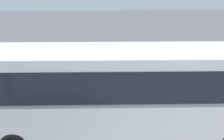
# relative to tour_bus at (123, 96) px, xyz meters

# --- Properties ---
(ground_plane) EXTENTS (80.00, 80.00, 0.00)m
(ground_plane) POSITION_rel_tour_bus_xyz_m (-1.54, -4.85, -1.64)
(ground_plane) COLOR #4C4C51
(tour_bus) EXTENTS (10.00, 3.11, 3.25)m
(tour_bus) POSITION_rel_tour_bus_xyz_m (0.00, 0.00, 0.00)
(tour_bus) COLOR silver
(tour_bus) RESTS_ON ground_plane
(spectator_far_left) EXTENTS (0.58, 0.38, 1.78)m
(spectator_far_left) POSITION_rel_tour_bus_xyz_m (-1.07, -3.12, -0.58)
(spectator_far_left) COLOR #473823
(spectator_far_left) RESTS_ON ground_plane
(spectator_left) EXTENTS (0.58, 0.34, 1.67)m
(spectator_left) POSITION_rel_tour_bus_xyz_m (-0.04, -2.92, -0.66)
(spectator_left) COLOR black
(spectator_left) RESTS_ON ground_plane
(spectator_centre) EXTENTS (0.58, 0.36, 1.70)m
(spectator_centre) POSITION_rel_tour_bus_xyz_m (1.13, -2.86, -0.63)
(spectator_centre) COLOR black
(spectator_centre) RESTS_ON ground_plane
(spectator_right) EXTENTS (0.57, 0.39, 1.80)m
(spectator_right) POSITION_rel_tour_bus_xyz_m (1.88, -3.10, -0.57)
(spectator_right) COLOR #473823
(spectator_right) RESTS_ON ground_plane
(parked_motorcycle_silver) EXTENTS (2.04, 0.63, 0.99)m
(parked_motorcycle_silver) POSITION_rel_tour_bus_xyz_m (-0.57, -2.36, -1.16)
(parked_motorcycle_silver) COLOR black
(parked_motorcycle_silver) RESTS_ON ground_plane
(stunt_motorcycle) EXTENTS (1.96, 1.04, 1.56)m
(stunt_motorcycle) POSITION_rel_tour_bus_xyz_m (-0.23, -6.74, -0.68)
(stunt_motorcycle) COLOR black
(stunt_motorcycle) RESTS_ON ground_plane
(bay_line_a) EXTENTS (0.28, 4.25, 0.01)m
(bay_line_a) POSITION_rel_tour_bus_xyz_m (-6.30, -5.28, -1.64)
(bay_line_a) COLOR white
(bay_line_a) RESTS_ON ground_plane
(bay_line_b) EXTENTS (0.28, 4.26, 0.01)m
(bay_line_b) POSITION_rel_tour_bus_xyz_m (-3.54, -5.28, -1.64)
(bay_line_b) COLOR white
(bay_line_b) RESTS_ON ground_plane
(bay_line_c) EXTENTS (0.28, 4.21, 0.01)m
(bay_line_c) POSITION_rel_tour_bus_xyz_m (-0.77, -5.28, -1.64)
(bay_line_c) COLOR white
(bay_line_c) RESTS_ON ground_plane
(bay_line_d) EXTENTS (0.27, 4.02, 0.01)m
(bay_line_d) POSITION_rel_tour_bus_xyz_m (1.99, -5.28, -1.64)
(bay_line_d) COLOR white
(bay_line_d) RESTS_ON ground_plane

